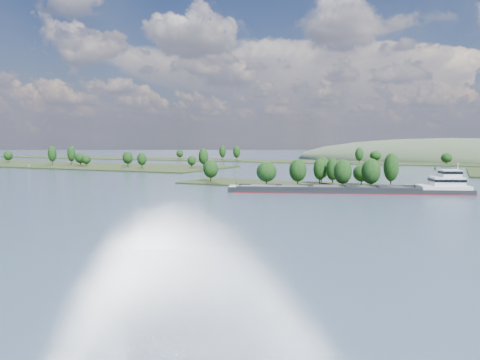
% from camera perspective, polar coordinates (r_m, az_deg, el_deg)
% --- Properties ---
extents(ground, '(1800.00, 1800.00, 0.00)m').
position_cam_1_polar(ground, '(145.98, -0.86, -2.67)').
color(ground, '#3B5067').
rests_on(ground, ground).
extents(tree_island, '(100.00, 31.56, 14.86)m').
position_cam_1_polar(tree_island, '(198.16, 8.21, 0.34)').
color(tree_island, black).
rests_on(tree_island, ground).
extents(left_bank, '(300.00, 80.00, 16.21)m').
position_cam_1_polar(left_bank, '(398.58, -22.48, 1.83)').
color(left_bank, black).
rests_on(left_bank, ground).
extents(back_shoreline, '(900.00, 60.00, 15.36)m').
position_cam_1_polar(back_shoreline, '(414.17, 17.40, 2.04)').
color(back_shoreline, black).
rests_on(back_shoreline, ground).
extents(hill_west, '(320.00, 160.00, 44.00)m').
position_cam_1_polar(hill_west, '(510.97, 24.40, 2.22)').
color(hill_west, '#3A4B33').
rests_on(hill_west, ground).
extents(cargo_barge, '(86.28, 37.79, 11.85)m').
position_cam_1_polar(cargo_barge, '(177.49, 14.97, -1.02)').
color(cargo_barge, black).
rests_on(cargo_barge, ground).
extents(motorboat, '(6.02, 5.35, 2.28)m').
position_cam_1_polar(motorboat, '(364.07, -24.36, 1.55)').
color(motorboat, white).
rests_on(motorboat, ground).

